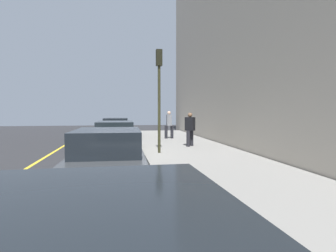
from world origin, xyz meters
The scene contains 9 objects.
ground_plane centered at (0.00, 0.00, 0.00)m, with size 56.00×56.00×0.00m, color #28282B.
sidewalk centered at (0.00, -3.30, 0.07)m, with size 28.00×4.60×0.15m, color gray.
lane_stripe_centre centered at (0.00, 3.20, 0.00)m, with size 28.00×0.14×0.01m, color gold.
parked_car_charcoal centered at (-5.26, 0.30, 0.76)m, with size 4.46×1.98×1.51m.
parked_car_green centered at (0.63, 0.23, 0.76)m, with size 4.62×1.96×1.51m.
parked_car_black centered at (7.30, 0.33, 0.76)m, with size 4.28×1.94×1.51m.
pedestrian_grey_coat centered at (6.05, -3.22, 1.13)m, with size 0.51×0.61×1.84m.
pedestrian_black_coat centered at (1.64, -3.57, 1.08)m, with size 0.53×0.55×1.75m.
traffic_light_pole centered at (-0.39, -1.68, 3.18)m, with size 0.35×0.26×4.49m.
Camera 1 is at (-12.64, -0.02, 1.97)m, focal length 30.18 mm.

